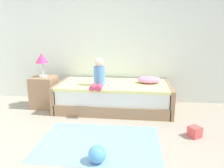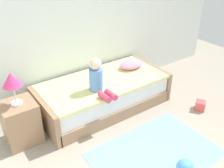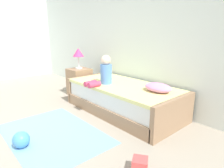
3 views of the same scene
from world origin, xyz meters
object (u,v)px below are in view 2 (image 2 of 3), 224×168
object	(u,v)px
pillow	(131,64)
toy_block	(200,105)
child_figure	(98,79)
toy_ball	(185,168)
bed	(103,94)
table_lamp	(12,81)
nightstand	(21,122)

from	to	relation	value
pillow	toy_block	bearing A→B (deg)	-61.16
child_figure	toy_ball	bearing A→B (deg)	-80.87
toy_ball	bed	bearing A→B (deg)	90.20
table_lamp	toy_ball	size ratio (longest dim) A/B	2.19
child_figure	pillow	bearing A→B (deg)	20.16
table_lamp	toy_block	size ratio (longest dim) A/B	2.99
child_figure	toy_ball	distance (m)	1.64
toy_ball	toy_block	size ratio (longest dim) A/B	1.36
bed	child_figure	size ratio (longest dim) A/B	4.14
nightstand	toy_block	xyz separation A→B (m)	(2.60, -0.94, -0.22)
table_lamp	nightstand	bearing A→B (deg)	0.00
pillow	toy_block	distance (m)	1.33
table_lamp	child_figure	size ratio (longest dim) A/B	0.88
bed	child_figure	bearing A→B (deg)	-135.90
pillow	toy_ball	world-z (taller)	pillow
child_figure	toy_ball	xyz separation A→B (m)	(0.24, -1.50, -0.60)
toy_ball	child_figure	bearing A→B (deg)	99.13
child_figure	toy_block	xyz separation A→B (m)	(1.49, -0.75, -0.63)
bed	nightstand	world-z (taller)	nightstand
nightstand	child_figure	distance (m)	1.20
nightstand	pillow	world-z (taller)	pillow
nightstand	toy_ball	size ratio (longest dim) A/B	2.92
bed	table_lamp	xyz separation A→B (m)	(-1.35, -0.04, 0.69)
bed	toy_ball	bearing A→B (deg)	-89.80
bed	table_lamp	distance (m)	1.52
pillow	toy_ball	distance (m)	2.00
nightstand	toy_block	world-z (taller)	nightstand
table_lamp	toy_block	distance (m)	2.90
nightstand	bed	bearing A→B (deg)	1.61
table_lamp	pillow	distance (m)	2.05
bed	toy_ball	size ratio (longest dim) A/B	10.28
toy_block	pillow	bearing A→B (deg)	118.84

